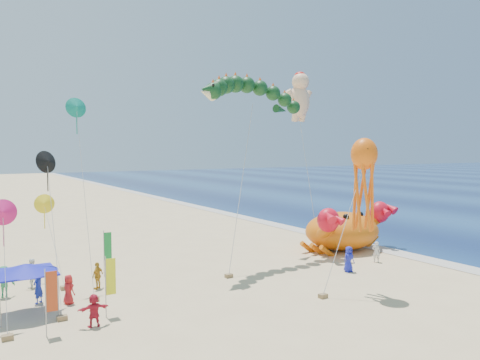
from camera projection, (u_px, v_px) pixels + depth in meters
name	position (u px, v px, depth m)	size (l,w,h in m)	color
ground	(278.00, 271.00, 33.55)	(320.00, 320.00, 0.00)	#D1B784
foam_strip	(392.00, 252.00, 39.86)	(320.00, 320.00, 0.00)	silver
crab_inflatable	(343.00, 229.00, 40.59)	(9.26, 6.66, 4.06)	#D6610B
dragon_kite	(251.00, 97.00, 35.46)	(11.04, 5.88, 13.89)	#0E3415
cherub_kite	(300.00, 96.00, 44.37)	(2.62, 5.53, 16.07)	#FAC598
octopus_kite	(364.00, 177.00, 28.09)	(3.90, 1.51, 9.40)	#F5610C
canopy_blue	(26.00, 269.00, 24.56)	(3.24, 3.24, 2.71)	gray
feather_flags	(56.00, 274.00, 25.02)	(10.65, 8.90, 3.20)	gray
beachgoers	(117.00, 279.00, 28.19)	(26.32, 9.42, 1.88)	gold
small_kites	(31.00, 181.00, 26.72)	(7.95, 11.35, 12.03)	#CF45A1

